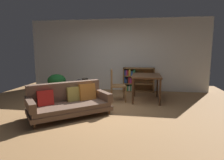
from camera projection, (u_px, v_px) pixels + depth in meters
name	position (u px, v px, depth m)	size (l,w,h in m)	color
ground_plane	(102.00, 111.00, 4.97)	(8.16, 8.16, 0.00)	#A87A4C
back_wall_panel	(117.00, 55.00, 7.39)	(6.80, 0.10, 2.70)	silver
fabric_couch	(69.00, 101.00, 4.61)	(1.99, 1.85, 0.76)	#56351E
media_console	(87.00, 92.00, 6.06)	(0.45, 1.01, 0.51)	brown
open_laptop	(84.00, 82.00, 6.09)	(0.40, 0.30, 0.11)	silver
desk_speaker	(85.00, 82.00, 5.75)	(0.18, 0.18, 0.21)	#2D2823
potted_floor_plant	(57.00, 82.00, 5.93)	(0.55, 0.55, 0.82)	brown
dining_table	(146.00, 78.00, 5.87)	(0.86, 1.12, 0.80)	#56351E
dining_chair_near	(116.00, 83.00, 5.84)	(0.53, 0.54, 0.97)	olive
bookshelf	(136.00, 79.00, 7.22)	(1.15, 0.33, 0.90)	olive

